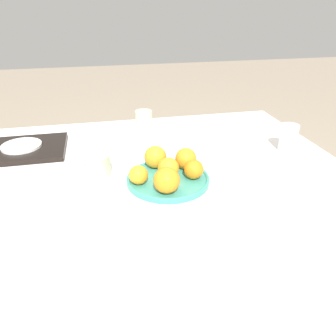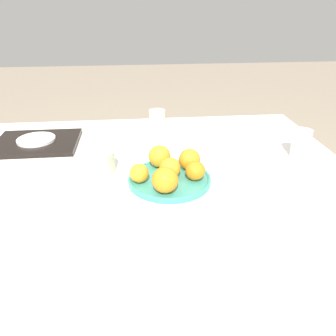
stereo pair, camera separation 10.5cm
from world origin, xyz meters
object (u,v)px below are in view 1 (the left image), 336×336
at_px(orange_3, 167,180).
at_px(water_glass, 288,138).
at_px(fruit_platter, 168,179).
at_px(orange_0, 168,168).
at_px(orange_4, 155,157).
at_px(cup_1, 144,120).
at_px(orange_1, 139,175).
at_px(orange_2, 186,159).
at_px(serving_tray, 22,149).
at_px(orange_5, 194,169).
at_px(side_plate, 21,146).
at_px(cup_0, 97,165).

distance_m(orange_3, water_glass, 0.57).
distance_m(fruit_platter, water_glass, 0.53).
xyz_separation_m(orange_3, water_glass, (0.53, 0.22, 0.00)).
bearing_deg(orange_0, orange_4, 108.47).
bearing_deg(orange_3, cup_1, 88.32).
height_order(fruit_platter, orange_1, orange_1).
height_order(orange_2, serving_tray, orange_2).
bearing_deg(serving_tray, fruit_platter, -34.64).
relative_size(orange_1, orange_5, 0.96).
bearing_deg(fruit_platter, orange_4, 106.40).
bearing_deg(orange_3, side_plate, 138.28).
height_order(side_plate, cup_0, cup_0).
height_order(orange_3, water_glass, water_glass).
distance_m(orange_2, orange_4, 0.10).
relative_size(side_plate, cup_1, 1.82).
bearing_deg(orange_0, orange_2, 35.70).
relative_size(orange_4, serving_tray, 0.23).
relative_size(orange_2, orange_3, 0.91).
bearing_deg(orange_0, water_glass, 15.10).
distance_m(orange_4, water_glass, 0.54).
relative_size(orange_3, cup_0, 0.93).
xyz_separation_m(orange_3, orange_4, (-0.00, 0.17, -0.00)).
distance_m(orange_1, cup_0, 0.17).
distance_m(orange_3, cup_0, 0.27).
distance_m(orange_1, orange_2, 0.19).
relative_size(cup_0, cup_1, 1.04).
bearing_deg(water_glass, fruit_platter, -164.54).
bearing_deg(orange_2, fruit_platter, -143.05).
relative_size(fruit_platter, orange_0, 3.92).
height_order(orange_4, side_plate, orange_4).
xyz_separation_m(orange_5, water_glass, (0.43, 0.16, 0.01)).
bearing_deg(fruit_platter, side_plate, 145.36).
bearing_deg(cup_1, serving_tray, -162.98).
distance_m(orange_0, side_plate, 0.62).
bearing_deg(orange_3, orange_4, 91.28).
height_order(orange_1, orange_5, orange_5).
bearing_deg(orange_2, water_glass, 11.03).
bearing_deg(orange_4, orange_3, -88.72).
relative_size(orange_0, side_plate, 0.46).
relative_size(orange_5, water_glass, 0.59).
bearing_deg(cup_0, fruit_platter, -22.96).
height_order(side_plate, cup_1, cup_1).
relative_size(orange_2, cup_0, 0.84).
height_order(orange_0, orange_5, orange_0).
xyz_separation_m(orange_2, side_plate, (-0.58, 0.30, -0.02)).
distance_m(fruit_platter, orange_4, 0.10).
distance_m(orange_2, orange_3, 0.17).
bearing_deg(side_plate, orange_4, -28.71).
bearing_deg(orange_4, fruit_platter, -73.60).
bearing_deg(orange_5, serving_tray, 148.02).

